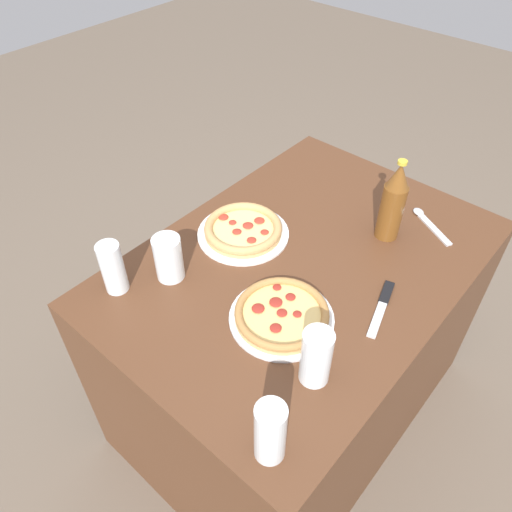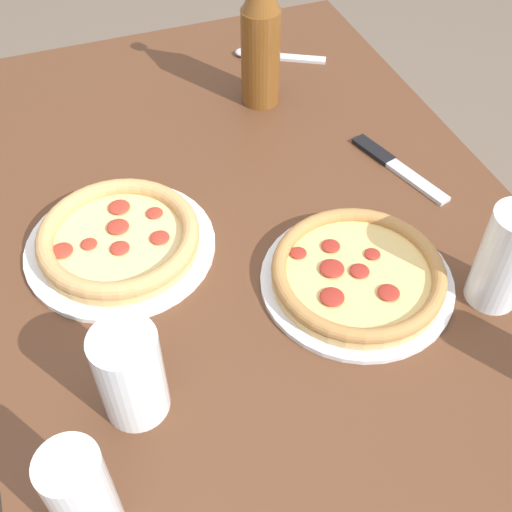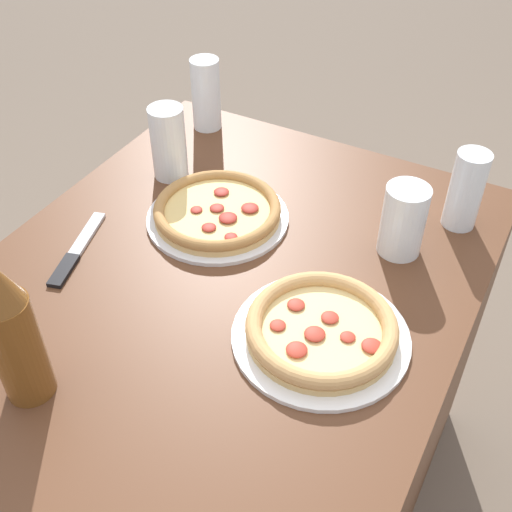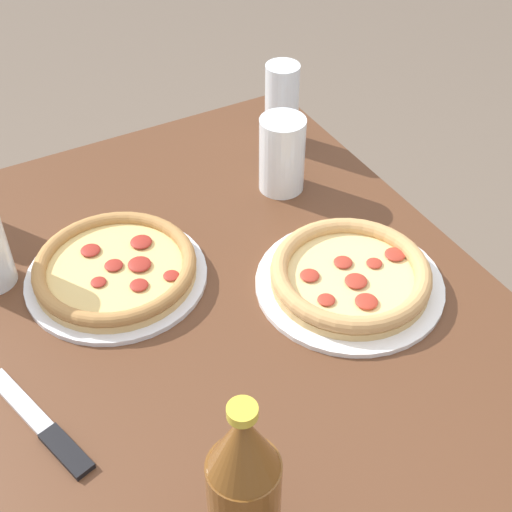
{
  "view_description": "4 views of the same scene",
  "coord_description": "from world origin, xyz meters",
  "px_view_note": "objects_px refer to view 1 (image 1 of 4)",
  "views": [
    {
      "loc": [
        -0.85,
        -0.57,
        1.72
      ],
      "look_at": [
        -0.1,
        0.08,
        0.78
      ],
      "focal_mm": 35.0,
      "sensor_mm": 36.0,
      "label": 1
    },
    {
      "loc": [
        -0.69,
        0.24,
        1.42
      ],
      "look_at": [
        -0.14,
        0.03,
        0.78
      ],
      "focal_mm": 45.0,
      "sensor_mm": 36.0,
      "label": 2
    },
    {
      "loc": [
        0.59,
        0.42,
        1.48
      ],
      "look_at": [
        -0.11,
        0.04,
        0.78
      ],
      "focal_mm": 45.0,
      "sensor_mm": 36.0,
      "label": 3
    },
    {
      "loc": [
        0.55,
        -0.27,
        1.47
      ],
      "look_at": [
        -0.11,
        0.09,
        0.78
      ],
      "focal_mm": 50.0,
      "sensor_mm": 36.0,
      "label": 4
    }
  ],
  "objects_px": {
    "pizza_salami": "(243,230)",
    "spoon": "(427,221)",
    "glass_water": "(169,259)",
    "glass_cola": "(113,270)",
    "glass_red_wine": "(316,358)",
    "beer_bottle": "(393,202)",
    "pizza_margherita": "(282,314)",
    "glass_lemonade": "(270,434)",
    "knife": "(382,306)"
  },
  "relations": [
    {
      "from": "glass_red_wine",
      "to": "glass_cola",
      "type": "xyz_separation_m",
      "value": [
        -0.12,
        0.56,
        -0.0
      ]
    },
    {
      "from": "pizza_salami",
      "to": "glass_water",
      "type": "relative_size",
      "value": 2.08
    },
    {
      "from": "glass_lemonade",
      "to": "beer_bottle",
      "type": "distance_m",
      "value": 0.76
    },
    {
      "from": "spoon",
      "to": "pizza_margherita",
      "type": "bearing_deg",
      "value": 170.68
    },
    {
      "from": "glass_cola",
      "to": "knife",
      "type": "xyz_separation_m",
      "value": [
        0.4,
        -0.57,
        -0.07
      ]
    },
    {
      "from": "glass_red_wine",
      "to": "spoon",
      "type": "relative_size",
      "value": 0.88
    },
    {
      "from": "spoon",
      "to": "glass_cola",
      "type": "bearing_deg",
      "value": 148.11
    },
    {
      "from": "spoon",
      "to": "beer_bottle",
      "type": "bearing_deg",
      "value": 153.68
    },
    {
      "from": "pizza_salami",
      "to": "knife",
      "type": "xyz_separation_m",
      "value": [
        0.02,
        -0.46,
        -0.02
      ]
    },
    {
      "from": "pizza_salami",
      "to": "spoon",
      "type": "xyz_separation_m",
      "value": [
        0.41,
        -0.39,
        -0.01
      ]
    },
    {
      "from": "pizza_margherita",
      "to": "knife",
      "type": "relative_size",
      "value": 1.34
    },
    {
      "from": "pizza_salami",
      "to": "glass_red_wine",
      "type": "bearing_deg",
      "value": -120.02
    },
    {
      "from": "glass_lemonade",
      "to": "beer_bottle",
      "type": "xyz_separation_m",
      "value": [
        0.74,
        0.17,
        0.05
      ]
    },
    {
      "from": "pizza_salami",
      "to": "beer_bottle",
      "type": "relative_size",
      "value": 1.06
    },
    {
      "from": "spoon",
      "to": "glass_lemonade",
      "type": "bearing_deg",
      "value": -173.44
    },
    {
      "from": "glass_water",
      "to": "glass_red_wine",
      "type": "relative_size",
      "value": 0.87
    },
    {
      "from": "glass_lemonade",
      "to": "spoon",
      "type": "relative_size",
      "value": 0.93
    },
    {
      "from": "glass_red_wine",
      "to": "spoon",
      "type": "bearing_deg",
      "value": 5.36
    },
    {
      "from": "glass_lemonade",
      "to": "spoon",
      "type": "bearing_deg",
      "value": 6.56
    },
    {
      "from": "beer_bottle",
      "to": "knife",
      "type": "bearing_deg",
      "value": -151.61
    },
    {
      "from": "pizza_salami",
      "to": "glass_red_wine",
      "type": "height_order",
      "value": "glass_red_wine"
    },
    {
      "from": "glass_water",
      "to": "glass_lemonade",
      "type": "xyz_separation_m",
      "value": [
        -0.2,
        -0.52,
        0.01
      ]
    },
    {
      "from": "pizza_salami",
      "to": "glass_cola",
      "type": "distance_m",
      "value": 0.4
    },
    {
      "from": "pizza_salami",
      "to": "glass_lemonade",
      "type": "relative_size",
      "value": 1.71
    },
    {
      "from": "knife",
      "to": "spoon",
      "type": "xyz_separation_m",
      "value": [
        0.39,
        0.07,
        0.0
      ]
    },
    {
      "from": "pizza_margherita",
      "to": "glass_cola",
      "type": "relative_size",
      "value": 1.76
    },
    {
      "from": "pizza_margherita",
      "to": "glass_lemonade",
      "type": "xyz_separation_m",
      "value": [
        -0.28,
        -0.2,
        0.06
      ]
    },
    {
      "from": "pizza_salami",
      "to": "beer_bottle",
      "type": "height_order",
      "value": "beer_bottle"
    },
    {
      "from": "glass_cola",
      "to": "knife",
      "type": "relative_size",
      "value": 0.76
    },
    {
      "from": "knife",
      "to": "spoon",
      "type": "height_order",
      "value": "spoon"
    },
    {
      "from": "pizza_margherita",
      "to": "pizza_salami",
      "type": "bearing_deg",
      "value": 58.51
    },
    {
      "from": "glass_red_wine",
      "to": "knife",
      "type": "distance_m",
      "value": 0.29
    },
    {
      "from": "pizza_salami",
      "to": "glass_red_wine",
      "type": "relative_size",
      "value": 1.82
    },
    {
      "from": "glass_cola",
      "to": "glass_lemonade",
      "type": "distance_m",
      "value": 0.6
    },
    {
      "from": "pizza_salami",
      "to": "pizza_margherita",
      "type": "height_order",
      "value": "pizza_salami"
    },
    {
      "from": "pizza_margherita",
      "to": "spoon",
      "type": "relative_size",
      "value": 1.55
    },
    {
      "from": "glass_red_wine",
      "to": "glass_lemonade",
      "type": "relative_size",
      "value": 0.94
    },
    {
      "from": "glass_cola",
      "to": "beer_bottle",
      "type": "height_order",
      "value": "beer_bottle"
    },
    {
      "from": "glass_lemonade",
      "to": "knife",
      "type": "bearing_deg",
      "value": 3.27
    },
    {
      "from": "knife",
      "to": "glass_red_wine",
      "type": "bearing_deg",
      "value": 178.06
    },
    {
      "from": "pizza_margherita",
      "to": "beer_bottle",
      "type": "distance_m",
      "value": 0.47
    },
    {
      "from": "beer_bottle",
      "to": "pizza_salami",
      "type": "bearing_deg",
      "value": 131.13
    },
    {
      "from": "pizza_margherita",
      "to": "glass_water",
      "type": "height_order",
      "value": "glass_water"
    },
    {
      "from": "glass_cola",
      "to": "pizza_salami",
      "type": "bearing_deg",
      "value": -15.73
    },
    {
      "from": "glass_red_wine",
      "to": "glass_water",
      "type": "bearing_deg",
      "value": 89.52
    },
    {
      "from": "glass_red_wine",
      "to": "knife",
      "type": "xyz_separation_m",
      "value": [
        0.28,
        -0.01,
        -0.07
      ]
    },
    {
      "from": "glass_water",
      "to": "glass_cola",
      "type": "relative_size",
      "value": 0.87
    },
    {
      "from": "glass_red_wine",
      "to": "glass_lemonade",
      "type": "height_order",
      "value": "glass_lemonade"
    },
    {
      "from": "beer_bottle",
      "to": "spoon",
      "type": "xyz_separation_m",
      "value": [
        0.13,
        -0.07,
        -0.12
      ]
    },
    {
      "from": "glass_lemonade",
      "to": "spoon",
      "type": "xyz_separation_m",
      "value": [
        0.87,
        0.1,
        -0.07
      ]
    }
  ]
}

